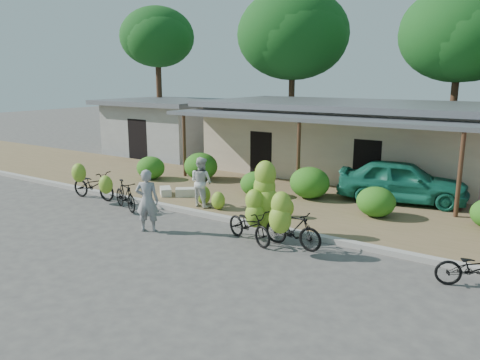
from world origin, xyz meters
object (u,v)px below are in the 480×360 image
Objects in this scene: tree_far_center at (291,33)px; tree_center_right at (457,32)px; bike_right at (289,224)px; vendor at (147,201)px; tree_back_left at (156,36)px; bystander at (201,182)px; bike_left at (123,194)px; sack_near at (187,192)px; bike_far_left at (92,184)px; bike_center at (257,209)px; sack_far at (166,191)px; teal_van at (402,181)px; bike_far_right at (476,268)px.

tree_center_right is (9.00, 0.50, -0.36)m from tree_far_center.
bike_right is 0.93× the size of vendor.
tree_back_left is 5.12× the size of bystander.
bike_left is 2.05× the size of sack_near.
bike_right is (8.51, -0.55, 0.12)m from bike_far_left.
bike_center is at bearing 171.34° from vendor.
teal_van reaches higher than sack_far.
bystander is (2.09, -0.47, 0.72)m from sack_far.
bike_right is 2.32× the size of sack_far.
bike_right is at bearing -98.42° from bike_far_left.
bike_left is at bearing -111.38° from sack_near.
tree_far_center is at bearing 44.74° from bike_center.
sack_near is (10.49, -9.73, -6.71)m from tree_back_left.
bike_far_left is 3.54m from sack_near.
bike_left is 2.72m from bystander.
bike_right is 2.05× the size of sack_near.
tree_back_left is 20.15m from bike_center.
sack_near is 0.45× the size of vendor.
bike_left is (-7.41, -15.55, -6.05)m from tree_center_right.
bike_far_left is at bearing 107.19° from bike_center.
tree_center_right is at bearing 61.69° from sack_far.
tree_center_right is 16.68m from bike_center.
tree_center_right is 4.75× the size of vendor.
tree_far_center is 17.66m from bike_center.
tree_back_left is at bearing 56.23° from bike_right.
bike_far_left is 0.47× the size of teal_van.
bike_far_right is (5.54, 0.02, -0.43)m from bike_center.
bike_left is at bearing 41.18° from bystander.
teal_van is (2.35, 5.92, -0.01)m from bike_center.
bike_far_left is (7.56, -11.69, -6.39)m from tree_back_left.
bike_center reaches higher than sack_far.
bike_center is at bearing -27.14° from sack_near.
sack_near is at bearing 0.12° from bike_left.
bystander is (-3.18, 1.52, 0.10)m from bike_center.
sack_far is (2.14, 1.64, -0.33)m from bike_far_left.
bike_left is 1.00× the size of bike_right.
vendor is (-5.09, -16.71, -5.68)m from tree_center_right.
tree_far_center is 5.55× the size of bystander.
bike_left is 10.93m from bike_far_right.
bike_left is 0.93× the size of vendor.
tree_far_center is at bearing 19.81° from bike_far_right.
bike_center is (-2.03, -15.53, -5.74)m from tree_center_right.
tree_far_center is 17.73m from vendor.
bystander is (-5.21, -14.01, -5.64)m from tree_center_right.
bike_far_left is (-0.44, -14.69, -6.39)m from tree_far_center.
sack_near is (-5.58, 2.50, -0.44)m from bike_right.
bike_right reaches higher than bike_far_left.
sack_far is 8.60m from teal_van.
sack_far is at bearing 18.13° from bike_left.
bike_left is 2.51m from sack_near.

